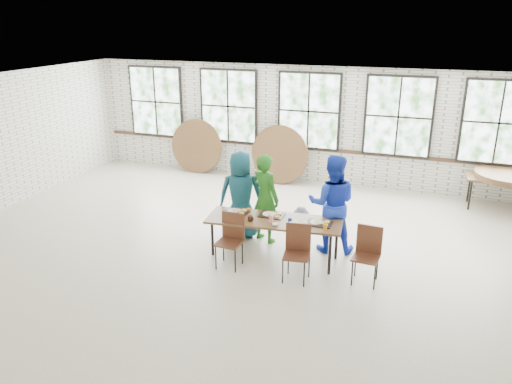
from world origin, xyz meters
TOP-DOWN VIEW (x-y plane):
  - room at (0.00, 4.44)m, footprint 12.00×12.00m
  - dining_table at (0.50, -0.05)m, footprint 2.47×1.03m
  - chair_near_left at (-0.12, -0.56)m, footprint 0.44×0.42m
  - chair_near_right at (1.09, -0.64)m, footprint 0.47×0.46m
  - chair_spare at (2.19, -0.34)m, footprint 0.45×0.44m
  - adult_teal at (-0.38, 0.60)m, footprint 0.99×0.82m
  - adult_green at (0.11, 0.60)m, footprint 0.75×0.65m
  - toddler at (0.83, 0.60)m, footprint 0.52×0.31m
  - adult_blue at (1.40, 0.60)m, footprint 1.00×0.84m
  - storage_table at (4.74, 3.94)m, footprint 1.82×0.80m
  - tabletop_clutter at (0.60, -0.08)m, footprint 2.00×0.67m
  - round_tops_stacked at (4.74, 3.94)m, footprint 1.50×1.50m
  - round_tops_leaning at (-1.49, 4.20)m, footprint 3.95×0.41m

SIDE VIEW (x-z plane):
  - toddler at x=0.83m, z-range 0.00..0.78m
  - chair_near_left at x=-0.12m, z-range 0.08..1.03m
  - chair_near_right at x=1.09m, z-range 0.08..1.03m
  - chair_spare at x=2.19m, z-range 0.08..1.03m
  - storage_table at x=4.74m, z-range 0.32..1.06m
  - dining_table at x=0.50m, z-range 0.32..1.06m
  - round_tops_leaning at x=-1.49m, z-range -0.01..1.48m
  - tabletop_clutter at x=0.60m, z-range 0.71..0.82m
  - round_tops_stacked at x=4.74m, z-range 0.74..0.87m
  - adult_green at x=0.11m, z-range 0.00..1.75m
  - adult_teal at x=-0.38m, z-range 0.00..1.75m
  - adult_blue at x=1.40m, z-range 0.00..1.84m
  - room at x=0.00m, z-range -4.17..7.83m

